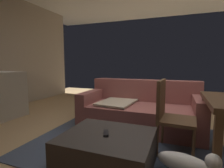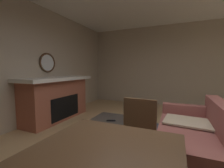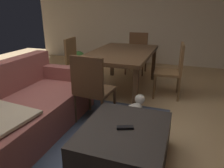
% 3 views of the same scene
% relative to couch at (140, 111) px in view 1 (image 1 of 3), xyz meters
% --- Properties ---
extents(floor, '(9.24, 9.24, 0.00)m').
position_rel_couch_xyz_m(floor, '(0.30, -0.58, -0.30)').
color(floor, tan).
extents(area_rug, '(2.60, 2.00, 0.01)m').
position_rel_couch_xyz_m(area_rug, '(-0.07, -0.71, -0.29)').
color(area_rug, '#3D475B').
rests_on(area_rug, ground).
extents(couch, '(2.04, 0.98, 0.83)m').
position_rel_couch_xyz_m(couch, '(0.00, 0.00, 0.00)').
color(couch, '#8C4C47').
rests_on(couch, ground).
extents(ottoman_coffee_table, '(0.95, 0.81, 0.39)m').
position_rel_couch_xyz_m(ottoman_coffee_table, '(-0.07, -1.35, -0.11)').
color(ottoman_coffee_table, '#2D2826').
rests_on(ottoman_coffee_table, ground).
extents(tv_remote, '(0.11, 0.17, 0.02)m').
position_rel_couch_xyz_m(tv_remote, '(-0.08, -1.36, 0.10)').
color(tv_remote, black).
rests_on(tv_remote, ottoman_coffee_table).
extents(dining_chair_west, '(0.47, 0.47, 0.93)m').
position_rel_couch_xyz_m(dining_chair_west, '(0.52, -0.74, 0.23)').
color(dining_chair_west, '#513823').
rests_on(dining_chair_west, ground).
extents(small_dog, '(0.60, 0.32, 0.27)m').
position_rel_couch_xyz_m(small_dog, '(0.73, -1.23, -0.14)').
color(small_dog, silver).
rests_on(small_dog, ground).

